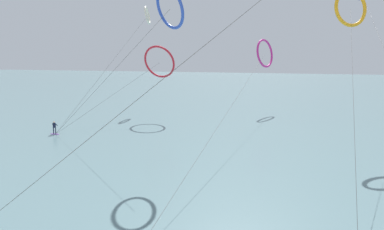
{
  "coord_description": "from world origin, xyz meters",
  "views": [
    {
      "loc": [
        7.74,
        -1.91,
        10.08
      ],
      "look_at": [
        0.0,
        23.98,
        5.51
      ],
      "focal_mm": 32.76,
      "sensor_mm": 36.0,
      "label": 1
    }
  ],
  "objects": [
    {
      "name": "kite_ivory",
      "position": [
        -19.7,
        60.54,
        17.58
      ],
      "size": [
        3.19,
        27.01,
        19.34
      ],
      "rotation": [
        0.0,
        0.0,
        1.81
      ],
      "color": "silver",
      "rests_on": "ground"
    },
    {
      "name": "kite_cobalt",
      "position": [
        -3.72,
        29.25,
        14.4
      ],
      "size": [
        20.37,
        8.01,
        16.38
      ],
      "rotation": [
        0.0,
        0.0,
        2.49
      ],
      "color": "#2647B7",
      "rests_on": "ground"
    },
    {
      "name": "sea_water",
      "position": [
        0.0,
        108.98,
        0.04
      ],
      "size": [
        400.0,
        200.0,
        0.08
      ],
      "primitive_type": "cube",
      "color": "slate",
      "rests_on": "ground"
    },
    {
      "name": "surfer_violet",
      "position": [
        -21.97,
        35.38,
        0.82
      ],
      "size": [
        1.4,
        0.62,
        1.7
      ],
      "rotation": [
        0.0,
        0.0,
        0.22
      ],
      "color": "purple",
      "rests_on": "ground"
    },
    {
      "name": "kite_amber",
      "position": [
        12.93,
        40.36,
        15.16
      ],
      "size": [
        4.03,
        27.84,
        17.25
      ],
      "rotation": [
        0.0,
        0.0,
        0.59
      ],
      "color": "orange",
      "rests_on": "ground"
    },
    {
      "name": "kite_magenta",
      "position": [
        2.02,
        62.72,
        10.52
      ],
      "size": [
        3.36,
        54.72,
        13.12
      ],
      "rotation": [
        0.0,
        0.0,
        1.12
      ],
      "color": "#CC288E",
      "rests_on": "ground"
    },
    {
      "name": "kite_crimson",
      "position": [
        -13.08,
        49.77,
        9.16
      ],
      "size": [
        11.7,
        15.85,
        11.74
      ],
      "rotation": [
        0.0,
        0.0,
        3.01
      ],
      "color": "red",
      "rests_on": "ground"
    }
  ]
}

